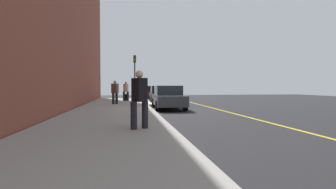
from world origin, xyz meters
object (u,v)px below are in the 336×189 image
(rolling_suitcase, at_px, (126,97))
(parked_car_charcoal, at_px, (168,97))
(pedestrian_black_coat, at_px, (139,98))
(traffic_light_pole, at_px, (135,70))
(pedestrian_brown_coat, at_px, (115,91))
(parked_car_black, at_px, (161,95))
(parked_car_maroon, at_px, (154,93))
(pedestrian_tan_coat, at_px, (126,90))

(rolling_suitcase, bearing_deg, parked_car_charcoal, 19.29)
(pedestrian_black_coat, bearing_deg, traffic_light_pole, 178.99)
(pedestrian_brown_coat, bearing_deg, parked_car_black, 118.93)
(parked_car_black, bearing_deg, pedestrian_brown_coat, -61.07)
(parked_car_charcoal, distance_m, traffic_light_pole, 9.94)
(pedestrian_brown_coat, bearing_deg, traffic_light_pole, 165.45)
(parked_car_maroon, height_order, traffic_light_pole, traffic_light_pole)
(pedestrian_brown_coat, distance_m, rolling_suitcase, 4.82)
(parked_car_maroon, distance_m, traffic_light_pole, 3.36)
(parked_car_maroon, height_order, parked_car_black, same)
(parked_car_maroon, height_order, parked_car_charcoal, same)
(traffic_light_pole, bearing_deg, rolling_suitcase, -28.68)
(parked_car_maroon, bearing_deg, pedestrian_brown_coat, -26.20)
(parked_car_maroon, relative_size, traffic_light_pole, 1.02)
(pedestrian_tan_coat, bearing_deg, parked_car_maroon, 137.16)
(parked_car_charcoal, xyz_separation_m, traffic_light_pole, (-9.47, -1.90, 2.34))
(parked_car_charcoal, height_order, pedestrian_tan_coat, pedestrian_tan_coat)
(parked_car_maroon, height_order, pedestrian_tan_coat, pedestrian_tan_coat)
(pedestrian_brown_coat, bearing_deg, rolling_suitcase, 170.69)
(traffic_light_pole, bearing_deg, pedestrian_tan_coat, -24.11)
(parked_car_charcoal, distance_m, rolling_suitcase, 8.37)
(pedestrian_tan_coat, bearing_deg, parked_car_black, 51.57)
(pedestrian_tan_coat, distance_m, pedestrian_brown_coat, 4.43)
(parked_car_maroon, xyz_separation_m, traffic_light_pole, (1.24, -2.07, 2.34))
(pedestrian_brown_coat, height_order, rolling_suitcase, pedestrian_brown_coat)
(pedestrian_brown_coat, relative_size, traffic_light_pole, 0.40)
(pedestrian_tan_coat, bearing_deg, traffic_light_pole, 155.89)
(pedestrian_black_coat, bearing_deg, rolling_suitcase, -178.14)
(parked_car_charcoal, bearing_deg, pedestrian_black_coat, -14.34)
(traffic_light_pole, height_order, rolling_suitcase, traffic_light_pole)
(pedestrian_tan_coat, distance_m, rolling_suitcase, 0.73)
(parked_car_charcoal, relative_size, pedestrian_black_coat, 2.47)
(parked_car_black, height_order, pedestrian_black_coat, pedestrian_black_coat)
(parked_car_maroon, xyz_separation_m, rolling_suitcase, (2.81, -2.93, -0.30))
(parked_car_black, distance_m, rolling_suitcase, 3.97)
(pedestrian_brown_coat, bearing_deg, pedestrian_tan_coat, 169.98)
(parked_car_charcoal, distance_m, pedestrian_brown_coat, 4.77)
(traffic_light_pole, bearing_deg, parked_car_maroon, 120.90)
(pedestrian_tan_coat, bearing_deg, parked_car_charcoal, 20.12)
(parked_car_charcoal, relative_size, pedestrian_brown_coat, 2.56)
(parked_car_charcoal, xyz_separation_m, pedestrian_tan_coat, (-7.54, -2.76, 0.33))
(traffic_light_pole, relative_size, rolling_suitcase, 4.51)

